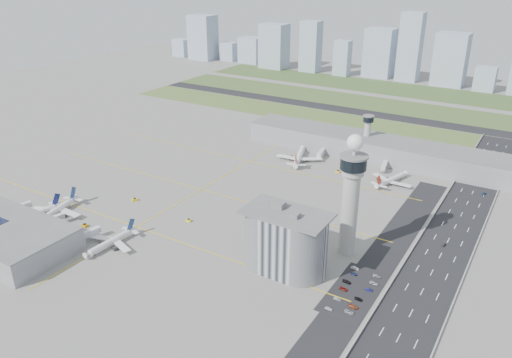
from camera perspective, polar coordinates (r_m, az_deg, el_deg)
The scene contains 61 objects.
ground at distance 290.76m, azimuth -3.64°, elevation -5.07°, with size 1000.00×1000.00×0.00m, color gray.
grass_strip_0 at distance 484.45m, azimuth 9.89°, elevation 6.56°, with size 480.00×50.00×0.08m, color #4D642F.
grass_strip_1 at distance 552.38m, azimuth 12.90°, elevation 8.42°, with size 480.00×60.00×0.08m, color #395126.
grass_strip_2 at distance 626.62m, azimuth 15.41°, elevation 9.94°, with size 480.00×70.00×0.08m, color #3D5528.
runway at distance 517.71m, azimuth 11.47°, elevation 7.54°, with size 480.00×22.00×0.10m, color black.
highway at distance 251.87m, azimuth 18.79°, elevation -11.41°, with size 28.00×500.00×0.10m, color black.
barrier_left at distance 253.85m, azimuth 15.72°, elevation -10.53°, with size 0.60×500.00×1.20m, color #9E9E99.
barrier_right at distance 250.05m, azimuth 21.96°, elevation -12.06°, with size 0.60×500.00×1.20m, color #9E9E99.
landside_road at distance 248.47m, azimuth 12.56°, elevation -11.13°, with size 18.00×260.00×0.08m, color black.
parking_lot at distance 239.56m, azimuth 11.09°, elevation -12.45°, with size 20.00×44.00×0.10m, color black.
taxiway_line_h_0 at distance 294.20m, azimuth -13.46°, elevation -5.36°, with size 260.00×0.60×0.01m, color yellow.
taxiway_line_h_1 at distance 333.77m, azimuth -6.31°, elevation -1.21°, with size 260.00×0.60×0.01m, color yellow.
taxiway_line_h_2 at distance 378.74m, azimuth -0.79°, elevation 2.03°, with size 260.00×0.60×0.01m, color yellow.
taxiway_line_v at distance 333.77m, azimuth -6.31°, elevation -1.21°, with size 0.60×260.00×0.01m, color yellow.
control_tower at distance 251.16m, azimuth 10.82°, elevation -1.37°, with size 14.00×14.00×64.50m.
secondary_tower at distance 395.24m, azimuth 12.60°, elevation 5.28°, with size 8.60×8.60×31.90m.
admin_building at distance 243.06m, azimuth 3.41°, elevation -7.11°, with size 42.00×24.00×33.50m.
terminal_pier at distance 394.02m, azimuth 13.73°, elevation 3.44°, with size 210.00×32.00×15.80m.
near_terminal at distance 299.32m, azimuth -27.25°, elevation -5.61°, with size 84.00×42.00×13.00m.
airplane_near_a at distance 319.43m, azimuth -24.17°, elevation -3.45°, with size 37.01×31.46×10.36m, color white, non-canonical shape.
airplane_near_b at distance 319.17m, azimuth -22.00°, elevation -3.02°, with size 39.39×33.48×11.03m, color white, non-canonical shape.
airplane_near_c at distance 276.40m, azimuth -16.42°, elevation -6.56°, with size 34.78×29.56×9.74m, color white, non-canonical shape.
airplane_far_a at distance 379.89m, azimuth 4.99°, elevation 2.95°, with size 41.56×35.33×11.64m, color white, non-canonical shape.
airplane_far_b at distance 351.89m, azimuth 15.32°, elevation 0.29°, with size 35.72×30.37×10.00m, color white, non-canonical shape.
jet_bridge_near_0 at distance 329.71m, azimuth -26.45°, elevation -3.50°, with size 14.00×3.00×5.70m, color silver, non-canonical shape.
jet_bridge_near_1 at distance 306.39m, azimuth -23.36°, elevation -4.95°, with size 14.00×3.00×5.70m, color silver, non-canonical shape.
jet_bridge_near_2 at distance 284.33m, azimuth -19.76°, elevation -6.61°, with size 14.00×3.00×5.70m, color silver, non-canonical shape.
jet_bridge_far_0 at distance 394.01m, azimuth 7.68°, elevation 3.13°, with size 14.00×3.00×5.70m, color silver, non-canonical shape.
jet_bridge_far_1 at distance 378.19m, azimuth 14.58°, elevation 1.67°, with size 14.00×3.00×5.70m, color silver, non-canonical shape.
tug_0 at distance 339.20m, azimuth -20.08°, elevation -1.99°, with size 2.30×3.34×1.94m, color yellow, non-canonical shape.
tug_1 at distance 302.50m, azimuth -18.99°, elevation -5.01°, with size 2.28×3.32×1.93m, color #DB9B05, non-canonical shape.
tug_2 at distance 325.19m, azimuth -13.70°, elevation -2.28°, with size 2.31×3.36×1.95m, color yellow, non-canonical shape.
tug_3 at distance 294.45m, azimuth -7.72°, elevation -4.68°, with size 1.95×2.84×1.65m, color yellow, non-canonical shape.
tug_4 at distance 362.42m, azimuth 10.64°, elevation 0.72°, with size 1.93×2.81×1.63m, color yellow, non-canonical shape.
tug_5 at distance 363.04m, azimuth 9.34°, elevation 0.88°, with size 2.16×3.15×1.83m, color #FAA325, non-canonical shape.
car_lot_0 at distance 226.56m, azimuth 8.32°, elevation -14.44°, with size 1.40×3.49×1.19m, color silver.
car_lot_1 at distance 232.65m, azimuth 9.27°, elevation -13.37°, with size 1.19×3.42×1.13m, color gray.
car_lot_2 at distance 239.20m, azimuth 9.97°, elevation -12.26°, with size 1.84×3.99×1.11m, color maroon.
car_lot_3 at distance 244.04m, azimuth 10.34°, elevation -11.47°, with size 1.68×4.13×1.20m, color black.
car_lot_4 at distance 250.16m, azimuth 11.14°, elevation -10.59°, with size 1.28×3.18×1.08m, color navy.
car_lot_5 at distance 254.28m, azimuth 11.23°, elevation -9.96°, with size 1.35×3.88×1.28m, color silver.
car_lot_6 at distance 226.14m, azimuth 10.60°, elevation -14.71°, with size 1.99×4.33×1.20m, color #A3A3A7.
car_lot_7 at distance 229.37m, azimuth 11.08°, elevation -14.11°, with size 1.84×4.52×1.31m, color brown.
car_lot_8 at distance 234.16m, azimuth 11.63°, elevation -13.28°, with size 1.51×3.75×1.28m, color black.
car_lot_9 at distance 240.93m, azimuth 12.79°, elevation -12.24°, with size 1.17×3.35×1.10m, color navy.
car_lot_10 at distance 245.62m, azimuth 13.33°, elevation -11.52°, with size 1.91×4.13×1.15m, color #AFB3BC.
car_lot_11 at distance 250.85m, azimuth 13.65°, elevation -10.73°, with size 1.69×4.17×1.21m, color gray.
car_hw_1 at distance 286.23m, azimuth 20.66°, elevation -7.08°, with size 1.16×3.34×1.10m, color black.
car_hw_2 at distance 356.88m, azimuth 24.60°, elevation -1.54°, with size 1.90×4.13×1.15m, color navy.
car_hw_4 at distance 414.54m, azimuth 23.95°, elevation 1.95°, with size 1.30×3.23×1.10m, color #989CB1.
skyline_bldg_0 at distance 830.00m, azimuth -8.50°, elevation 14.64°, with size 24.05×19.24×26.50m, color #9EADC1.
skyline_bldg_1 at distance 795.19m, azimuth -6.09°, elevation 15.80°, with size 37.63×30.10×65.60m, color #9EADC1.
skyline_bldg_2 at distance 784.78m, azimuth -3.06°, elevation 14.35°, with size 22.81×18.25×26.79m, color #9EADC1.
skyline_bldg_3 at distance 763.92m, azimuth -0.54°, elevation 14.52°, with size 32.30×25.84×36.93m, color #9EADC1.
skyline_bldg_4 at distance 724.00m, azimuth 2.08°, elevation 14.93°, with size 35.81×28.65×60.36m, color #9EADC1.
skyline_bldg_5 at distance 702.53m, azimuth 6.26°, elevation 14.82°, with size 25.49×20.39×66.89m, color #9EADC1.
skyline_bldg_6 at distance 683.83m, azimuth 9.83°, elevation 13.46°, with size 20.04×16.03×45.20m, color #9EADC1.
skyline_bldg_7 at distance 685.56m, azimuth 13.93°, elevation 13.83°, with size 35.76×28.61×61.22m, color #9EADC1.
skyline_bldg_8 at distance 667.66m, azimuth 17.22°, elevation 14.20°, with size 26.33×21.06×83.39m, color #9EADC1.
skyline_bldg_9 at distance 659.28m, azimuth 21.35°, elevation 12.61°, with size 36.96×29.57×62.11m, color #9EADC1.
skyline_bldg_10 at distance 647.54m, azimuth 24.71°, elevation 10.33°, with size 23.01×18.41×27.75m, color #9EADC1.
Camera 1 is at (149.20, -207.04, 139.35)m, focal length 35.00 mm.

